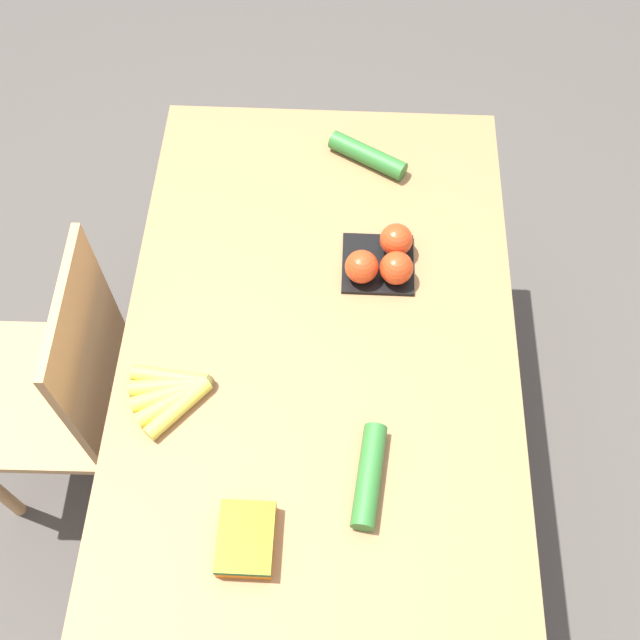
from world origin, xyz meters
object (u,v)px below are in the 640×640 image
Objects in this scene: tomato_pack at (384,259)px; cucumber_far at (368,155)px; carrot_bag at (246,539)px; chair at (63,389)px; cucumber_near at (369,476)px; banana_bunch at (173,393)px.

cucumber_far is (0.34, 0.04, -0.02)m from tomato_pack.
carrot_bag is 1.03m from cucumber_far.
chair reaches higher than carrot_bag.
chair is 0.87m from cucumber_near.
chair reaches higher than cucumber_far.
banana_bunch is 1.07× the size of tomato_pack.
banana_bunch is 0.88× the size of cucumber_far.
carrot_bag is (-0.66, 0.26, -0.02)m from tomato_pack.
tomato_pack is at bearing -21.78° from carrot_bag.
cucumber_near is 0.87m from cucumber_far.
cucumber_far is at bearing -30.60° from banana_bunch.
tomato_pack is at bearing 105.10° from chair.
cucumber_near is (-0.29, -0.77, 0.28)m from chair.
chair reaches higher than cucumber_near.
tomato_pack is 0.34m from cucumber_far.
chair is 0.99m from cucumber_far.
cucumber_far is at bearing 125.91° from chair.
tomato_pack is (0.36, -0.45, 0.02)m from banana_bunch.
cucumber_far is (0.57, -0.76, 0.28)m from chair.
cucumber_far is (1.00, -0.22, -0.00)m from carrot_bag.
cucumber_near is at bearing 68.26° from chair.
chair is at bearing 106.24° from tomato_pack.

